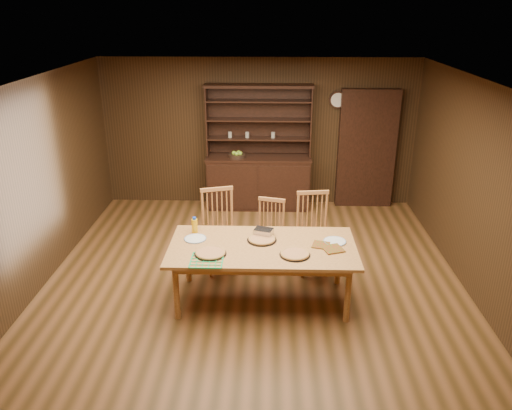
{
  "coord_description": "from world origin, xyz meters",
  "views": [
    {
      "loc": [
        0.2,
        -5.65,
        3.44
      ],
      "look_at": [
        0.02,
        0.4,
        0.98
      ],
      "focal_mm": 35.0,
      "sensor_mm": 36.0,
      "label": 1
    }
  ],
  "objects_px": {
    "china_hutch": "(258,175)",
    "chair_right": "(313,229)",
    "chair_left": "(219,227)",
    "dining_table": "(262,251)",
    "chair_center": "(270,231)",
    "juice_bottle": "(195,226)"
  },
  "relations": [
    {
      "from": "dining_table",
      "to": "chair_center",
      "type": "bearing_deg",
      "value": 84.61
    },
    {
      "from": "china_hutch",
      "to": "chair_left",
      "type": "xyz_separation_m",
      "value": [
        -0.48,
        -2.25,
        0.01
      ]
    },
    {
      "from": "juice_bottle",
      "to": "chair_center",
      "type": "bearing_deg",
      "value": 31.21
    },
    {
      "from": "chair_center",
      "to": "chair_right",
      "type": "relative_size",
      "value": 0.87
    },
    {
      "from": "china_hutch",
      "to": "chair_center",
      "type": "relative_size",
      "value": 2.24
    },
    {
      "from": "chair_left",
      "to": "chair_center",
      "type": "xyz_separation_m",
      "value": [
        0.69,
        0.09,
        -0.1
      ]
    },
    {
      "from": "chair_center",
      "to": "china_hutch",
      "type": "bearing_deg",
      "value": 109.96
    },
    {
      "from": "china_hutch",
      "to": "chair_right",
      "type": "height_order",
      "value": "china_hutch"
    },
    {
      "from": "dining_table",
      "to": "china_hutch",
      "type": "bearing_deg",
      "value": 92.28
    },
    {
      "from": "china_hutch",
      "to": "chair_left",
      "type": "height_order",
      "value": "china_hutch"
    },
    {
      "from": "china_hutch",
      "to": "chair_right",
      "type": "bearing_deg",
      "value": -70.59
    },
    {
      "from": "dining_table",
      "to": "chair_right",
      "type": "bearing_deg",
      "value": 50.84
    },
    {
      "from": "dining_table",
      "to": "juice_bottle",
      "type": "distance_m",
      "value": 0.94
    },
    {
      "from": "dining_table",
      "to": "chair_right",
      "type": "distance_m",
      "value": 1.07
    },
    {
      "from": "chair_left",
      "to": "dining_table",
      "type": "bearing_deg",
      "value": -70.31
    },
    {
      "from": "dining_table",
      "to": "chair_center",
      "type": "relative_size",
      "value": 2.3
    },
    {
      "from": "chair_right",
      "to": "china_hutch",
      "type": "bearing_deg",
      "value": 102.28
    },
    {
      "from": "dining_table",
      "to": "chair_right",
      "type": "relative_size",
      "value": 2.01
    },
    {
      "from": "china_hutch",
      "to": "chair_left",
      "type": "distance_m",
      "value": 2.3
    },
    {
      "from": "chair_center",
      "to": "dining_table",
      "type": "bearing_deg",
      "value": -80.98
    },
    {
      "from": "chair_center",
      "to": "chair_right",
      "type": "height_order",
      "value": "chair_right"
    },
    {
      "from": "dining_table",
      "to": "chair_center",
      "type": "distance_m",
      "value": 0.94
    }
  ]
}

